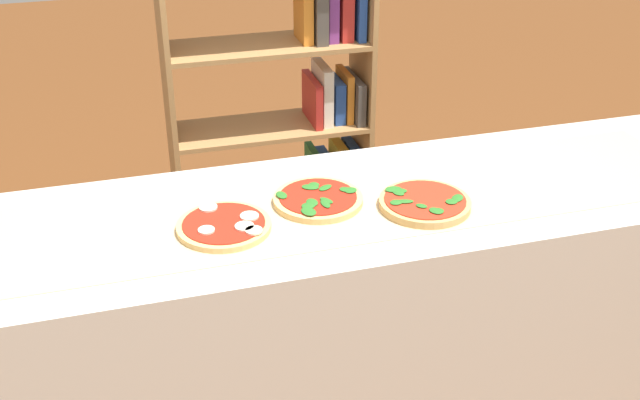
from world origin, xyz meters
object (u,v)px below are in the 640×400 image
(pizza_spinach_2, at_px, (425,203))
(bookshelf, at_px, (297,133))
(pizza_spinach_1, at_px, (318,199))
(pizza_mozzarella_0, at_px, (224,226))

(pizza_spinach_2, bearing_deg, bookshelf, 92.91)
(pizza_spinach_1, xyz_separation_m, bookshelf, (0.21, 1.03, -0.27))
(pizza_spinach_2, distance_m, bookshelf, 1.16)
(bookshelf, bearing_deg, pizza_spinach_2, -87.09)
(pizza_mozzarella_0, xyz_separation_m, bookshelf, (0.47, 1.10, -0.27))
(pizza_mozzarella_0, bearing_deg, pizza_spinach_1, 14.15)
(pizza_spinach_2, relative_size, bookshelf, 0.18)
(pizza_mozzarella_0, bearing_deg, bookshelf, 66.93)
(pizza_spinach_1, bearing_deg, bookshelf, 78.73)
(bookshelf, bearing_deg, pizza_mozzarella_0, -113.07)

